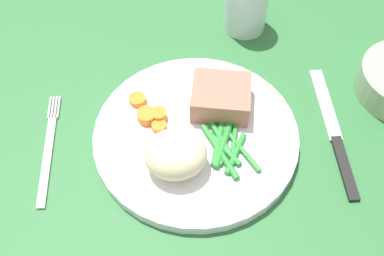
{
  "coord_description": "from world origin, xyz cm",
  "views": [
    {
      "loc": [
        0.5,
        -35.24,
        50.43
      ],
      "look_at": [
        2.71,
        -2.54,
        4.6
      ],
      "focal_mm": 42.84,
      "sensor_mm": 36.0,
      "label": 1
    }
  ],
  "objects_px": {
    "knife": "(330,133)",
    "water_glass": "(243,6)",
    "fork": "(45,149)",
    "dinner_plate": "(192,136)",
    "meat_portion": "(217,97)"
  },
  "relations": [
    {
      "from": "fork",
      "to": "knife",
      "type": "relative_size",
      "value": 0.81
    },
    {
      "from": "water_glass",
      "to": "meat_portion",
      "type": "bearing_deg",
      "value": -108.05
    },
    {
      "from": "meat_portion",
      "to": "fork",
      "type": "relative_size",
      "value": 0.44
    },
    {
      "from": "dinner_plate",
      "to": "knife",
      "type": "bearing_deg",
      "value": -0.92
    },
    {
      "from": "knife",
      "to": "water_glass",
      "type": "relative_size",
      "value": 2.23
    },
    {
      "from": "meat_portion",
      "to": "knife",
      "type": "distance_m",
      "value": 0.15
    },
    {
      "from": "fork",
      "to": "knife",
      "type": "xyz_separation_m",
      "value": [
        0.36,
        -0.0,
        -0.0
      ]
    },
    {
      "from": "meat_portion",
      "to": "fork",
      "type": "distance_m",
      "value": 0.23
    },
    {
      "from": "knife",
      "to": "water_glass",
      "type": "height_order",
      "value": "water_glass"
    },
    {
      "from": "knife",
      "to": "fork",
      "type": "bearing_deg",
      "value": 179.29
    },
    {
      "from": "fork",
      "to": "knife",
      "type": "bearing_deg",
      "value": -0.11
    },
    {
      "from": "dinner_plate",
      "to": "meat_portion",
      "type": "bearing_deg",
      "value": 49.4
    },
    {
      "from": "dinner_plate",
      "to": "fork",
      "type": "xyz_separation_m",
      "value": [
        -0.19,
        -0.0,
        -0.01
      ]
    },
    {
      "from": "fork",
      "to": "water_glass",
      "type": "height_order",
      "value": "water_glass"
    },
    {
      "from": "dinner_plate",
      "to": "water_glass",
      "type": "bearing_deg",
      "value": 66.75
    }
  ]
}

